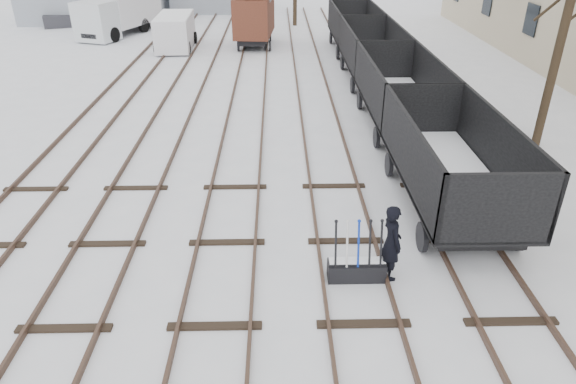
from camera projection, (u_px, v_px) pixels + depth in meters
The scene contains 12 objects.
ground at pixel (215, 327), 10.30m from camera, with size 120.00×120.00×0.00m, color white.
tracks at pixel (247, 104), 22.30m from camera, with size 13.90×52.00×0.16m.
ground_frame at pixel (356, 268), 11.55m from camera, with size 1.30×0.42×1.49m.
worker at pixel (391, 242), 11.35m from camera, with size 0.67×0.44×1.83m, color black.
freight_wagon_a at pixel (449, 175), 14.07m from camera, with size 2.59×6.47×2.64m.
freight_wagon_b at pixel (399, 101), 19.70m from camera, with size 2.59×6.47×2.64m.
freight_wagon_c at pixel (372, 60), 25.33m from camera, with size 2.59×6.47×2.64m.
freight_wagon_d at pixel (354, 34), 30.96m from camera, with size 2.59×6.47×2.64m.
box_van_wagon at pixel (254, 14), 31.66m from camera, with size 2.70×4.57×3.35m.
lorry at pixel (120, 9), 35.05m from camera, with size 4.01×7.62×3.31m.
panel_van at pixel (175, 31), 31.48m from camera, with size 2.16×4.66×2.02m.
tree_near at pixel (559, 48), 16.89m from camera, with size 0.30×0.30×6.92m, color black.
Camera 1 is at (1.30, -7.80, 7.28)m, focal length 32.00 mm.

